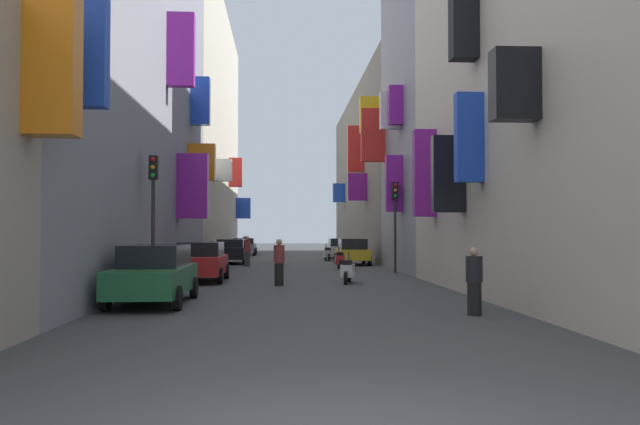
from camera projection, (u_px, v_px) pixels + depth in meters
The scene contains 23 objects.
ground_plane at pixel (292, 266), 35.75m from camera, with size 140.00×140.00×0.00m, color #424244.
building_left_mid_b at pixel (135, 69), 32.91m from camera, with size 7.26×7.48×20.28m.
building_left_mid_c at pixel (187, 131), 51.07m from camera, with size 7.40×28.93×19.62m.
building_right_near at pixel (612, 55), 16.84m from camera, with size 7.00×20.75×12.97m.
building_right_mid_a at pixel (456, 111), 31.87m from camera, with size 7.30×9.31×15.65m.
building_right_mid_b at pixel (390, 176), 51.40m from camera, with size 7.25×29.94×12.69m.
parked_car_red at pixel (201, 261), 24.76m from camera, with size 1.90×4.20×1.49m.
parked_car_green at pixel (154, 273), 17.05m from camera, with size 1.87×4.48×1.54m.
parked_car_yellow at pixel (352, 251), 37.32m from camera, with size 1.84×3.95×1.49m.
parked_car_black at pixel (231, 251), 38.76m from camera, with size 1.91×4.33×1.45m.
parked_car_grey at pixel (244, 246), 52.71m from camera, with size 1.93×4.37×1.38m.
parked_car_silver at pixel (340, 248), 46.33m from camera, with size 1.84×3.98×1.42m.
scooter_white at pixel (348, 271), 23.87m from camera, with size 0.65×1.78×1.13m.
scooter_red at pixel (340, 260), 33.28m from camera, with size 0.45×1.78×1.13m.
scooter_green at pixel (280, 257), 36.58m from camera, with size 0.62×1.77×1.13m.
scooter_silver at pixel (327, 254), 42.48m from camera, with size 0.54×1.98×1.13m.
pedestrian_crossing at pixel (279, 263), 22.75m from camera, with size 0.52×0.52×1.64m.
pedestrian_near_left at pixel (247, 251), 35.51m from camera, with size 0.54×0.54×1.66m.
pedestrian_near_right at pixel (212, 256), 30.87m from camera, with size 0.51×0.51×1.54m.
pedestrian_mid_street at pixel (244, 247), 46.17m from camera, with size 0.45×0.45×1.61m.
pedestrian_far_away at pixel (474, 282), 14.72m from camera, with size 0.54×0.54×1.54m.
traffic_light_near_corner at pixel (153, 199), 20.30m from camera, with size 0.26×0.34×4.28m.
traffic_light_far_corner at pixel (395, 211), 29.50m from camera, with size 0.26×0.34×4.15m.
Camera 1 is at (-0.55, -5.85, 1.89)m, focal length 36.49 mm.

